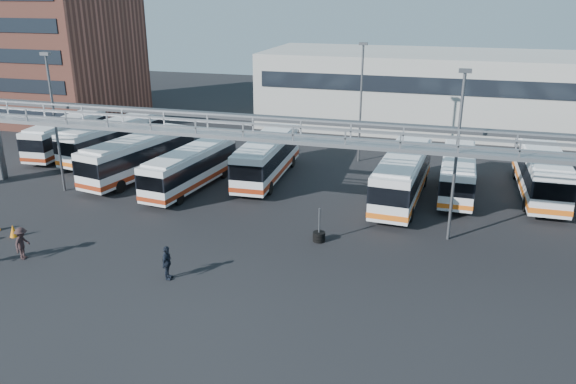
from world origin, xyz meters
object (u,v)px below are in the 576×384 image
(light_pole_left, at_px, (54,116))
(light_pole_mid, at_px, (457,148))
(light_pole_back, at_px, (361,96))
(tire_stack, at_px, (319,236))
(pedestrian_c, at_px, (22,243))
(pedestrian_d, at_px, (167,263))
(bus_8, at_px, (541,170))
(cone_right, at_px, (13,231))
(bus_3, at_px, (190,167))
(bus_0, at_px, (66,135))
(bus_7, at_px, (458,172))
(bus_4, at_px, (267,156))
(bus_1, at_px, (113,138))
(bus_6, at_px, (402,175))
(bus_2, at_px, (139,155))

(light_pole_left, bearing_deg, light_pole_mid, -2.05)
(light_pole_back, bearing_deg, tire_stack, -88.20)
(pedestrian_c, bearing_deg, pedestrian_d, -99.47)
(bus_8, height_order, cone_right, bus_8)
(bus_3, relative_size, bus_8, 0.89)
(cone_right, bearing_deg, bus_0, 117.04)
(bus_7, height_order, bus_8, bus_8)
(bus_0, distance_m, bus_4, 20.24)
(bus_1, bearing_deg, bus_8, 10.67)
(light_pole_mid, xyz_separation_m, bus_1, (-29.26, 9.81, -3.87))
(bus_4, height_order, pedestrian_d, bus_4)
(light_pole_mid, relative_size, light_pole_back, 1.00)
(bus_4, height_order, bus_8, bus_8)
(bus_4, relative_size, bus_6, 0.97)
(bus_2, bearing_deg, pedestrian_c, -73.80)
(bus_6, bearing_deg, cone_right, -146.01)
(light_pole_left, distance_m, light_pole_back, 24.41)
(bus_7, xyz_separation_m, pedestrian_d, (-14.32, -17.90, -0.75))
(pedestrian_c, bearing_deg, light_pole_back, -41.59)
(cone_right, bearing_deg, tire_stack, 14.20)
(bus_8, relative_size, pedestrian_c, 6.21)
(light_pole_mid, height_order, cone_right, light_pole_mid)
(bus_4, height_order, tire_stack, bus_4)
(bus_0, bearing_deg, bus_8, -4.57)
(bus_8, bearing_deg, tire_stack, -138.14)
(bus_2, distance_m, cone_right, 12.67)
(bus_7, bearing_deg, bus_0, 178.40)
(bus_2, relative_size, cone_right, 14.79)
(bus_2, distance_m, bus_3, 5.30)
(bus_7, bearing_deg, bus_8, 12.73)
(bus_0, relative_size, bus_3, 1.02)
(pedestrian_d, bearing_deg, light_pole_mid, -65.53)
(bus_3, xyz_separation_m, bus_7, (19.35, 4.56, -0.03))
(bus_3, relative_size, pedestrian_c, 5.54)
(bus_4, bearing_deg, bus_7, 0.15)
(bus_0, bearing_deg, bus_3, -25.55)
(light_pole_left, relative_size, bus_1, 0.90)
(pedestrian_c, height_order, tire_stack, tire_stack)
(tire_stack, bearing_deg, bus_3, 150.37)
(light_pole_left, relative_size, bus_7, 1.02)
(light_pole_mid, bearing_deg, bus_4, 150.54)
(bus_0, xyz_separation_m, tire_stack, (26.85, -12.49, -1.40))
(bus_2, bearing_deg, bus_4, 26.00)
(light_pole_mid, relative_size, bus_1, 0.90)
(bus_1, relative_size, pedestrian_d, 6.09)
(bus_6, bearing_deg, bus_0, 176.09)
(bus_0, xyz_separation_m, bus_8, (40.45, -0.14, 0.20))
(light_pole_left, distance_m, bus_2, 7.04)
(light_pole_left, distance_m, bus_0, 11.68)
(light_pole_back, relative_size, bus_8, 0.88)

